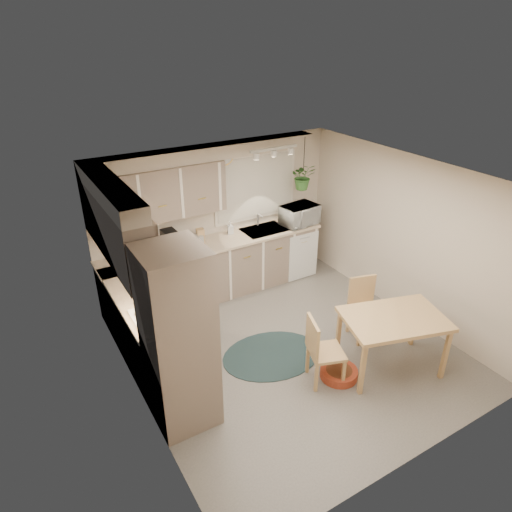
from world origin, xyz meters
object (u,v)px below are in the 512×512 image
at_px(pet_bed, 339,373).
at_px(microwave, 300,213).
at_px(chair_left, 327,350).
at_px(dining_table, 390,343).
at_px(chair_back, 366,310).
at_px(braided_rug, 272,355).

distance_m(pet_bed, microwave, 2.92).
distance_m(chair_left, pet_bed, 0.44).
relative_size(dining_table, chair_back, 1.39).
bearing_deg(chair_back, pet_bed, 44.24).
height_order(dining_table, microwave, microwave).
bearing_deg(pet_bed, chair_left, 163.21).
bearing_deg(braided_rug, chair_back, -12.85).
bearing_deg(chair_back, dining_table, 89.09).
relative_size(chair_back, braided_rug, 0.66).
height_order(dining_table, chair_left, chair_left).
height_order(chair_left, pet_bed, chair_left).
bearing_deg(microwave, braided_rug, -140.70).
bearing_deg(microwave, chair_back, -104.69).
bearing_deg(braided_rug, dining_table, -39.27).
distance_m(chair_back, braided_rug, 1.44).
distance_m(braided_rug, pet_bed, 0.93).
bearing_deg(pet_bed, dining_table, -14.76).
height_order(braided_rug, microwave, microwave).
bearing_deg(chair_back, microwave, -82.47).
relative_size(dining_table, microwave, 2.02).
relative_size(braided_rug, pet_bed, 2.85).
relative_size(dining_table, pet_bed, 2.61).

